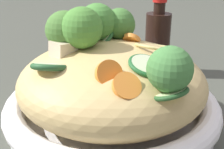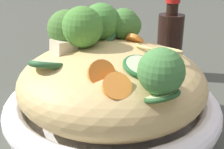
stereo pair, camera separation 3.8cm
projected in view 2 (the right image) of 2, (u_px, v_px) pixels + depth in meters
name	position (u px, v px, depth m)	size (l,w,h in m)	color
ground_plane	(112.00, 129.00, 0.41)	(3.00, 3.00, 0.00)	#42453C
serving_bowl	(112.00, 112.00, 0.40)	(0.28, 0.28, 0.05)	white
noodle_heap	(112.00, 81.00, 0.39)	(0.24, 0.24, 0.10)	tan
broccoli_florets	(105.00, 32.00, 0.38)	(0.22, 0.17, 0.08)	#96BA74
carrot_coins	(116.00, 69.00, 0.32)	(0.15, 0.06, 0.03)	orange
zucchini_slices	(105.00, 64.00, 0.34)	(0.18, 0.18, 0.04)	beige
chicken_chunks	(69.00, 43.00, 0.39)	(0.07, 0.04, 0.03)	beige
soy_sauce_bottle	(170.00, 43.00, 0.57)	(0.05, 0.05, 0.15)	black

